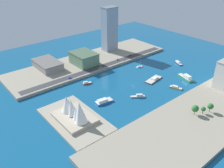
# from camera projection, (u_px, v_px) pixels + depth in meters

# --- Properties ---
(ground_plane) EXTENTS (440.00, 440.00, 0.00)m
(ground_plane) POSITION_uv_depth(u_px,v_px,m) (133.00, 85.00, 284.67)
(ground_plane) COLOR #145684
(quay_west) EXTENTS (70.00, 240.00, 3.27)m
(quay_west) POSITION_uv_depth(u_px,v_px,m) (199.00, 119.00, 224.18)
(quay_west) COLOR #9E937F
(quay_west) RESTS_ON ground_plane
(quay_east) EXTENTS (70.00, 240.00, 3.27)m
(quay_east) POSITION_uv_depth(u_px,v_px,m) (90.00, 62.00, 343.60)
(quay_east) COLOR #9E937F
(quay_east) RESTS_ON ground_plane
(peninsula_point) EXTENTS (74.89, 42.59, 2.00)m
(peninsula_point) POSITION_uv_depth(u_px,v_px,m) (75.00, 119.00, 224.01)
(peninsula_point) COLOR #A89E89
(peninsula_point) RESTS_ON ground_plane
(road_strip) EXTENTS (10.10, 228.00, 0.15)m
(road_strip) POSITION_uv_depth(u_px,v_px,m) (102.00, 66.00, 324.60)
(road_strip) COLOR #38383D
(road_strip) RESTS_ON quay_east
(tugboat_red) EXTENTS (6.98, 12.13, 3.26)m
(tugboat_red) POSITION_uv_depth(u_px,v_px,m) (87.00, 83.00, 287.35)
(tugboat_red) COLOR red
(tugboat_red) RESTS_ON ground_plane
(sailboat_small_white) EXTENTS (4.79, 10.39, 10.31)m
(sailboat_small_white) POSITION_uv_depth(u_px,v_px,m) (140.00, 67.00, 330.03)
(sailboat_small_white) COLOR white
(sailboat_small_white) RESTS_ON ground_plane
(ferry_green_doubledeck) EXTENTS (24.61, 12.03, 6.30)m
(ferry_green_doubledeck) POSITION_uv_depth(u_px,v_px,m) (186.00, 77.00, 297.79)
(ferry_green_doubledeck) COLOR #2D8C4C
(ferry_green_doubledeck) RESTS_ON ground_plane
(water_taxi_orange) EXTENTS (15.57, 8.55, 3.16)m
(water_taxi_orange) POSITION_uv_depth(u_px,v_px,m) (176.00, 87.00, 277.51)
(water_taxi_orange) COLOR orange
(water_taxi_orange) RESTS_ON ground_plane
(yacht_sleek_gray) EXTENTS (11.82, 15.16, 3.81)m
(yacht_sleek_gray) POSITION_uv_depth(u_px,v_px,m) (138.00, 96.00, 260.23)
(yacht_sleek_gray) COLOR #999EA3
(yacht_sleek_gray) RESTS_ON ground_plane
(patrol_launch_navy) EXTENTS (15.62, 10.02, 3.33)m
(patrol_launch_navy) POSITION_uv_depth(u_px,v_px,m) (178.00, 63.00, 340.34)
(patrol_launch_navy) COLOR #1E284C
(patrol_launch_navy) RESTS_ON ground_plane
(barge_flat_brown) EXTENTS (13.77, 27.58, 3.13)m
(barge_flat_brown) POSITION_uv_depth(u_px,v_px,m) (154.00, 79.00, 296.05)
(barge_flat_brown) COLOR brown
(barge_flat_brown) RESTS_ON ground_plane
(catamaran_blue) EXTENTS (10.81, 20.81, 4.30)m
(catamaran_blue) POSITION_uv_depth(u_px,v_px,m) (104.00, 101.00, 250.93)
(catamaran_blue) COLOR blue
(catamaran_blue) RESTS_ON ground_plane
(carpark_squat_concrete) EXTENTS (44.22, 27.36, 9.75)m
(carpark_squat_concrete) POSITION_uv_depth(u_px,v_px,m) (47.00, 64.00, 318.53)
(carpark_squat_concrete) COLOR gray
(carpark_squat_concrete) RESTS_ON quay_east
(tower_tall_glass) EXTENTS (15.86, 22.62, 66.73)m
(tower_tall_glass) POSITION_uv_depth(u_px,v_px,m) (109.00, 29.00, 366.46)
(tower_tall_glass) COLOR #8C9EB2
(tower_tall_glass) RESTS_ON quay_east
(terminal_long_green) EXTENTS (36.97, 28.62, 16.38)m
(terminal_long_green) POSITION_uv_depth(u_px,v_px,m) (84.00, 58.00, 328.96)
(terminal_long_green) COLOR slate
(terminal_long_green) RESTS_ON quay_east
(pickup_red) EXTENTS (2.19, 4.62, 1.62)m
(pickup_red) POSITION_uv_depth(u_px,v_px,m) (130.00, 55.00, 358.22)
(pickup_red) COLOR black
(pickup_red) RESTS_ON road_strip
(van_white) EXTENTS (1.87, 4.81, 1.57)m
(van_white) POSITION_uv_depth(u_px,v_px,m) (100.00, 68.00, 318.92)
(van_white) COLOR black
(van_white) RESTS_ON road_strip
(hatchback_blue) EXTENTS (2.02, 4.58, 1.54)m
(hatchback_blue) POSITION_uv_depth(u_px,v_px,m) (70.00, 78.00, 292.47)
(hatchback_blue) COLOR black
(hatchback_blue) RESTS_ON road_strip
(sedan_silver) EXTENTS (2.01, 4.50, 1.59)m
(sedan_silver) POSITION_uv_depth(u_px,v_px,m) (117.00, 60.00, 343.54)
(sedan_silver) COLOR black
(sedan_silver) RESTS_ON road_strip
(traffic_light_waterfront) EXTENTS (0.36, 0.36, 6.50)m
(traffic_light_waterfront) POSITION_uv_depth(u_px,v_px,m) (125.00, 58.00, 339.41)
(traffic_light_waterfront) COLOR black
(traffic_light_waterfront) RESTS_ON quay_east
(opera_landmark) EXTENTS (39.32, 29.97, 23.66)m
(opera_landmark) POSITION_uv_depth(u_px,v_px,m) (74.00, 112.00, 219.68)
(opera_landmark) COLOR #BCAD93
(opera_landmark) RESTS_ON peninsula_point
(park_tree_cluster) EXTENTS (13.27, 21.60, 10.19)m
(park_tree_cluster) POSITION_uv_depth(u_px,v_px,m) (202.00, 108.00, 225.81)
(park_tree_cluster) COLOR brown
(park_tree_cluster) RESTS_ON quay_west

